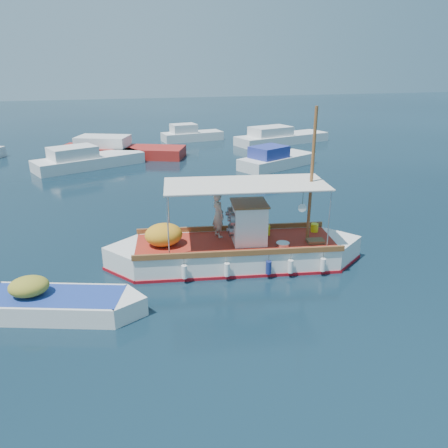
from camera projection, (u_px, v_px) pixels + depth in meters
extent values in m
plane|color=black|center=(238.00, 271.00, 15.86)|extent=(160.00, 160.00, 0.00)
cube|color=white|center=(235.00, 255.00, 16.35)|extent=(7.59, 3.54, 1.07)
cube|color=white|center=(137.00, 260.00, 15.97)|extent=(2.41, 2.41, 1.07)
cube|color=white|center=(330.00, 251.00, 16.74)|extent=(2.41, 2.41, 1.07)
cube|color=maroon|center=(235.00, 263.00, 16.46)|extent=(7.70, 3.63, 0.18)
cube|color=#9F2618|center=(236.00, 242.00, 16.17)|extent=(7.56, 3.35, 0.06)
cube|color=brown|center=(231.00, 228.00, 17.27)|extent=(7.32, 1.25, 0.19)
cube|color=brown|center=(241.00, 253.00, 14.99)|extent=(7.32, 1.25, 0.19)
cube|color=white|center=(249.00, 223.00, 15.96)|extent=(1.35, 1.43, 1.46)
cube|color=brown|center=(249.00, 203.00, 15.69)|extent=(1.46, 1.54, 0.06)
cylinder|color=slate|center=(233.00, 219.00, 15.50)|extent=(0.29, 0.51, 0.49)
cylinder|color=slate|center=(231.00, 213.00, 16.08)|extent=(0.29, 0.51, 0.49)
cylinder|color=slate|center=(232.00, 230.00, 15.98)|extent=(0.29, 0.51, 0.49)
cylinder|color=brown|center=(312.00, 176.00, 15.60)|extent=(0.13, 0.13, 4.87)
cylinder|color=brown|center=(290.00, 187.00, 15.65)|extent=(1.74, 0.35, 0.08)
cylinder|color=silver|center=(168.00, 207.00, 16.52)|extent=(0.05, 0.05, 2.19)
cylinder|color=silver|center=(168.00, 227.00, 14.53)|extent=(0.05, 0.05, 2.19)
cylinder|color=silver|center=(311.00, 202.00, 17.10)|extent=(0.05, 0.05, 2.19)
cylinder|color=silver|center=(329.00, 221.00, 15.11)|extent=(0.05, 0.05, 2.19)
cube|color=beige|center=(246.00, 184.00, 15.43)|extent=(6.04, 3.20, 0.04)
ellipsoid|color=orange|center=(164.00, 235.00, 15.74)|extent=(1.53, 1.36, 0.82)
cube|color=yellow|center=(266.00, 230.00, 16.73)|extent=(0.27, 0.21, 0.39)
cylinder|color=yellow|center=(314.00, 228.00, 17.08)|extent=(0.33, 0.33, 0.33)
cube|color=brown|center=(315.00, 241.00, 16.09)|extent=(0.69, 0.53, 0.12)
cylinder|color=#B2B2B2|center=(283.00, 244.00, 15.82)|extent=(0.56, 0.56, 0.12)
cylinder|color=white|center=(302.00, 208.00, 14.88)|extent=(0.29, 0.07, 0.29)
cylinder|color=white|center=(184.00, 272.00, 14.84)|extent=(0.22, 0.22, 0.47)
cylinder|color=navy|center=(269.00, 267.00, 15.15)|extent=(0.22, 0.22, 0.47)
cylinder|color=white|center=(323.00, 265.00, 15.36)|extent=(0.22, 0.22, 0.47)
imported|color=#B8AB98|center=(218.00, 215.00, 16.36)|extent=(0.55, 0.71, 1.73)
cube|color=white|center=(55.00, 307.00, 13.13)|extent=(4.35, 2.74, 0.79)
cube|color=white|center=(122.00, 308.00, 13.05)|extent=(1.51, 1.51, 0.79)
cube|color=navy|center=(54.00, 296.00, 12.99)|extent=(4.30, 2.57, 0.04)
ellipsoid|color=#9D932C|center=(29.00, 286.00, 12.91)|extent=(1.40, 1.26, 0.58)
cube|color=silver|center=(90.00, 163.00, 31.29)|extent=(7.94, 5.23, 1.00)
cube|color=silver|center=(73.00, 153.00, 30.30)|extent=(3.61, 3.08, 0.80)
cube|color=#A4201B|center=(122.00, 153.00, 34.74)|extent=(10.21, 6.25, 1.00)
cube|color=silver|center=(103.00, 141.00, 34.58)|extent=(4.55, 3.67, 0.80)
cube|color=silver|center=(277.00, 163.00, 31.36)|extent=(6.32, 4.59, 1.00)
cube|color=navy|center=(269.00, 152.00, 30.49)|extent=(2.96, 2.73, 0.80)
cube|color=silver|center=(282.00, 140.00, 40.51)|extent=(9.45, 4.92, 1.00)
cube|color=silver|center=(271.00, 131.00, 39.54)|extent=(4.09, 3.10, 0.80)
cube|color=silver|center=(192.00, 137.00, 41.84)|extent=(5.95, 2.83, 1.00)
cube|color=silver|center=(184.00, 128.00, 41.19)|extent=(2.51, 2.02, 0.80)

